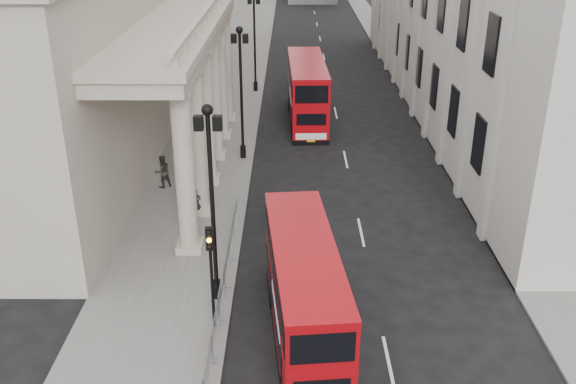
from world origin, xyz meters
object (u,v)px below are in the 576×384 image
object	(u,v)px
traffic_light	(211,259)
bus_far	(307,91)
pedestrian_a	(196,203)
pedestrian_b	(162,171)
lamp_post_north	(255,35)
lamp_post_mid	(241,85)
lamp_post_south	(212,192)
pedestrian_c	(217,126)
bus_near	(304,292)

from	to	relation	value
traffic_light	bus_far	xyz separation A→B (m)	(4.16, 25.82, -0.73)
pedestrian_a	pedestrian_b	distance (m)	4.51
bus_far	pedestrian_a	distance (m)	17.47
lamp_post_north	lamp_post_mid	bearing A→B (deg)	-90.00
lamp_post_south	pedestrian_c	xyz separation A→B (m)	(-2.03, 19.73, -3.90)
bus_far	bus_near	bearing A→B (deg)	-93.49
lamp_post_mid	lamp_post_south	bearing A→B (deg)	-90.00
lamp_post_north	pedestrian_a	distance (m)	24.89
lamp_post_south	pedestrian_a	size ratio (longest dim) A/B	5.36
bus_near	pedestrian_c	bearing A→B (deg)	98.42
traffic_light	pedestrian_c	distance (m)	21.95
lamp_post_mid	pedestrian_b	distance (m)	7.42
bus_near	pedestrian_a	distance (m)	11.56
lamp_post_south	pedestrian_a	distance (m)	8.72
lamp_post_north	traffic_light	size ratio (longest dim) A/B	1.93
bus_far	pedestrian_c	xyz separation A→B (m)	(-6.29, -4.07, -1.37)
bus_near	lamp_post_south	bearing A→B (deg)	137.88
lamp_post_south	lamp_post_north	distance (m)	32.00
lamp_post_south	bus_far	xyz separation A→B (m)	(4.26, 23.80, -2.53)
bus_near	bus_far	size ratio (longest dim) A/B	0.90
lamp_post_north	pedestrian_c	size ratio (longest dim) A/B	4.69
lamp_post_south	bus_near	distance (m)	5.24
lamp_post_mid	traffic_light	bearing A→B (deg)	-89.68
lamp_post_north	bus_far	xyz separation A→B (m)	(4.26, -8.20, -2.53)
lamp_post_north	pedestrian_a	xyz separation A→B (m)	(-1.87, -24.50, -4.01)
lamp_post_south	traffic_light	size ratio (longest dim) A/B	1.93
lamp_post_north	pedestrian_b	world-z (taller)	lamp_post_north
traffic_light	lamp_post_south	bearing A→B (deg)	92.84
bus_near	bus_far	distance (m)	26.44
traffic_light	bus_near	size ratio (longest dim) A/B	0.45
bus_near	pedestrian_c	distance (m)	23.08
bus_far	lamp_post_north	bearing A→B (deg)	115.46
lamp_post_mid	pedestrian_b	size ratio (longest dim) A/B	4.33
lamp_post_north	bus_near	distance (m)	34.93
bus_near	lamp_post_mid	bearing A→B (deg)	95.19
traffic_light	bus_near	distance (m)	3.65
bus_near	bus_far	bearing A→B (deg)	82.86
pedestrian_a	pedestrian_b	size ratio (longest dim) A/B	0.81
lamp_post_mid	bus_near	size ratio (longest dim) A/B	0.88
traffic_light	pedestrian_c	size ratio (longest dim) A/B	2.42
bus_far	pedestrian_b	size ratio (longest dim) A/B	5.53
lamp_post_mid	bus_near	world-z (taller)	lamp_post_mid
lamp_post_mid	pedestrian_a	xyz separation A→B (m)	(-1.87, -8.50, -4.01)
bus_near	pedestrian_b	xyz separation A→B (m)	(-7.84, 13.94, -1.02)
pedestrian_a	bus_near	bearing A→B (deg)	-71.00
lamp_post_mid	bus_near	xyz separation A→B (m)	(3.55, -18.63, -2.81)
bus_far	pedestrian_a	xyz separation A→B (m)	(-6.13, -16.30, -1.48)
lamp_post_south	bus_far	world-z (taller)	lamp_post_south
bus_near	pedestrian_b	bearing A→B (deg)	113.75
lamp_post_mid	pedestrian_a	distance (m)	9.58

